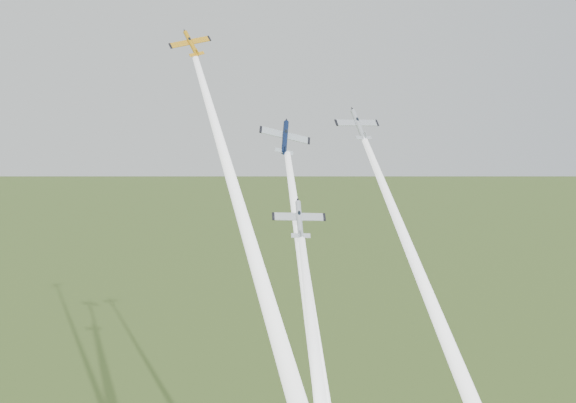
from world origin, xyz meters
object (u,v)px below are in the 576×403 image
at_px(plane_silver_right, 358,125).
at_px(plane_silver_low, 299,219).
at_px(plane_navy, 285,137).
at_px(plane_yellow, 191,43).

height_order(plane_silver_right, plane_silver_low, plane_silver_right).
relative_size(plane_navy, plane_silver_right, 1.09).
distance_m(plane_yellow, plane_silver_right, 29.00).
xyz_separation_m(plane_silver_right, plane_silver_low, (-10.85, -14.54, -12.47)).
xyz_separation_m(plane_yellow, plane_navy, (14.41, -2.86, -14.47)).
xyz_separation_m(plane_yellow, plane_silver_low, (15.11, -17.60, -25.02)).
bearing_deg(plane_yellow, plane_silver_low, -68.00).
bearing_deg(plane_silver_right, plane_silver_low, -143.87).
relative_size(plane_yellow, plane_navy, 0.82).
bearing_deg(plane_silver_right, plane_navy, 161.89).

